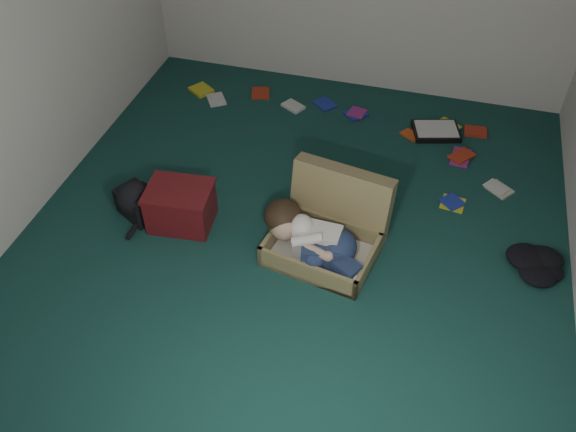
% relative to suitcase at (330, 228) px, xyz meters
% --- Properties ---
extents(floor, '(4.50, 4.50, 0.00)m').
position_rel_suitcase_xyz_m(floor, '(-0.27, 0.00, -0.17)').
color(floor, '#163F39').
rests_on(floor, ground).
extents(wall_front, '(4.50, 0.00, 4.50)m').
position_rel_suitcase_xyz_m(wall_front, '(-0.27, -2.25, 1.13)').
color(wall_front, silver).
rests_on(wall_front, ground).
extents(wall_left, '(0.00, 4.50, 4.50)m').
position_rel_suitcase_xyz_m(wall_left, '(-2.27, 0.00, 1.13)').
color(wall_left, silver).
rests_on(wall_left, ground).
extents(suitcase, '(0.87, 0.85, 0.55)m').
position_rel_suitcase_xyz_m(suitcase, '(0.00, 0.00, 0.00)').
color(suitcase, olive).
rests_on(suitcase, floor).
extents(person, '(0.79, 0.49, 0.34)m').
position_rel_suitcase_xyz_m(person, '(-0.08, -0.18, 0.04)').
color(person, white).
rests_on(person, suitcase).
extents(maroon_bin, '(0.51, 0.42, 0.33)m').
position_rel_suitcase_xyz_m(maroon_bin, '(-1.13, -0.08, 0.00)').
color(maroon_bin, maroon).
rests_on(maroon_bin, floor).
extents(backpack, '(0.50, 0.47, 0.24)m').
position_rel_suitcase_xyz_m(backpack, '(-1.49, -0.08, -0.05)').
color(backpack, black).
rests_on(backpack, floor).
extents(clothing_pile, '(0.47, 0.42, 0.13)m').
position_rel_suitcase_xyz_m(clothing_pile, '(1.43, 0.13, -0.10)').
color(clothing_pile, black).
rests_on(clothing_pile, floor).
extents(paper_tray, '(0.48, 0.41, 0.06)m').
position_rel_suitcase_xyz_m(paper_tray, '(0.63, 1.61, -0.14)').
color(paper_tray, black).
rests_on(paper_tray, floor).
extents(book_scatter, '(3.07, 1.35, 0.02)m').
position_rel_suitcase_xyz_m(book_scatter, '(-0.05, 1.52, -0.16)').
color(book_scatter, gold).
rests_on(book_scatter, floor).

